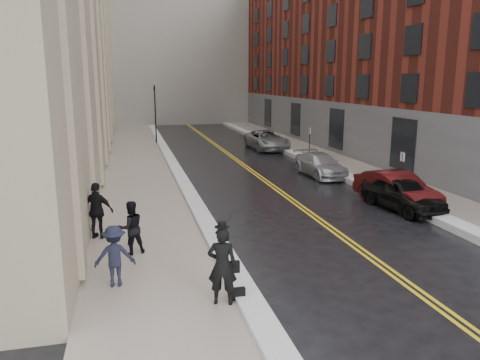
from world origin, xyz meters
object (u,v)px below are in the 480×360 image
car_maroon (396,189)px  car_silver_near (320,165)px  car_black (403,194)px  car_silver_far (267,140)px  pedestrian_b (115,256)px  pedestrian_c (97,211)px  pedestrian_a (131,228)px  pedestrian_main (222,266)px

car_maroon → car_silver_near: (-0.70, 7.16, -0.10)m
car_silver_near → car_black: bearing=-89.0°
car_silver_far → car_black: bearing=-90.2°
car_silver_near → car_silver_far: car_silver_far is taller
pedestrian_b → pedestrian_c: bearing=-79.7°
car_silver_near → car_maroon: bearing=-87.4°
car_silver_near → pedestrian_b: pedestrian_b is taller
car_maroon → pedestrian_a: pedestrian_a is taller
car_silver_far → pedestrian_c: size_ratio=2.81×
car_silver_far → pedestrian_a: (-11.20, -22.12, 0.24)m
pedestrian_a → pedestrian_b: 2.39m
car_black → car_silver_far: (-0.52, 19.08, 0.05)m
car_black → car_silver_near: (-0.56, 7.90, -0.07)m
car_maroon → car_silver_far: 18.36m
car_silver_near → car_silver_far: size_ratio=0.82×
pedestrian_a → pedestrian_c: bearing=-76.3°
car_silver_far → pedestrian_b: size_ratio=3.32×
car_black → pedestrian_c: (-12.86, -1.20, 0.42)m
car_black → pedestrian_a: size_ratio=2.47×
pedestrian_b → pedestrian_c: size_ratio=0.85×
car_silver_far → pedestrian_main: (-9.03, -26.19, 0.37)m
pedestrian_a → pedestrian_c: 2.16m
car_black → car_silver_far: bearing=84.9°
pedestrian_c → car_silver_far: bearing=-99.9°
pedestrian_b → pedestrian_c: (-0.68, 4.19, 0.15)m
car_black → pedestrian_b: (-12.18, -5.39, 0.26)m
car_silver_near → pedestrian_b: size_ratio=2.72×
car_black → pedestrian_a: (-11.73, -3.04, 0.29)m
car_black → car_silver_far: car_silver_far is taller
pedestrian_main → pedestrian_c: (-3.31, 5.92, -0.00)m
car_black → pedestrian_a: 12.12m
pedestrian_b → pedestrian_a: bearing=-99.8°
pedestrian_c → pedestrian_main: bearing=140.6°
car_silver_near → pedestrian_c: size_ratio=2.30×
car_black → pedestrian_main: pedestrian_main is taller
car_maroon → pedestrian_a: 12.46m
car_maroon → car_silver_near: size_ratio=1.01×
car_silver_far → pedestrian_a: 24.79m
pedestrian_b → pedestrian_c: pedestrian_c is taller
car_maroon → car_silver_near: bearing=89.3°
car_maroon → pedestrian_c: size_ratio=2.33×
pedestrian_a → pedestrian_c: (-1.13, 1.84, 0.13)m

